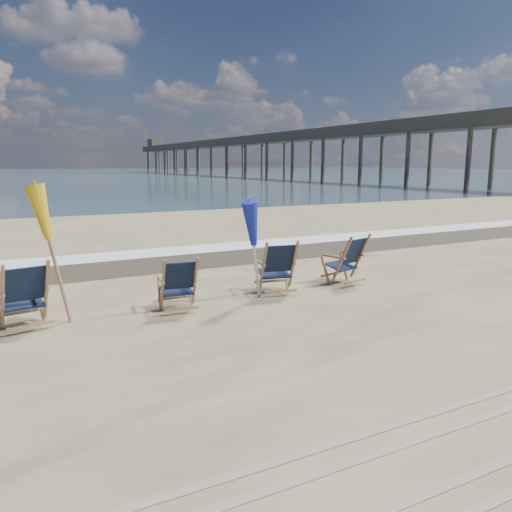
% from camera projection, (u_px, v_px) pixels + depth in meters
% --- Properties ---
extents(ocean, '(400.00, 400.00, 0.00)m').
position_uv_depth(ocean, '(12.00, 174.00, 118.74)').
color(ocean, '#37515C').
rests_on(ocean, ground).
extents(surf_foam, '(200.00, 1.40, 0.01)m').
position_uv_depth(surf_foam, '(158.00, 252.00, 14.38)').
color(surf_foam, silver).
rests_on(surf_foam, ground).
extents(wet_sand_strip, '(200.00, 2.60, 0.00)m').
position_uv_depth(wet_sand_strip, '(175.00, 261.00, 13.08)').
color(wet_sand_strip, '#42362A').
rests_on(wet_sand_strip, ground).
extents(tire_tracks, '(80.00, 1.30, 0.01)m').
position_uv_depth(tire_tracks, '(500.00, 435.00, 4.70)').
color(tire_tracks, gray).
rests_on(tire_tracks, ground).
extents(beach_chair_0, '(0.84, 0.91, 1.11)m').
position_uv_depth(beach_chair_0, '(47.00, 292.00, 7.75)').
color(beach_chair_0, black).
rests_on(beach_chair_0, ground).
extents(beach_chair_1, '(0.71, 0.78, 0.99)m').
position_uv_depth(beach_chair_1, '(195.00, 283.00, 8.59)').
color(beach_chair_1, black).
rests_on(beach_chair_1, ground).
extents(beach_chair_2, '(0.84, 0.91, 1.10)m').
position_uv_depth(beach_chair_2, '(293.00, 266.00, 9.72)').
color(beach_chair_2, black).
rests_on(beach_chair_2, ground).
extents(beach_chair_3, '(0.86, 0.93, 1.09)m').
position_uv_depth(beach_chair_3, '(360.00, 258.00, 10.61)').
color(beach_chair_3, black).
rests_on(beach_chair_3, ground).
extents(umbrella_yellow, '(0.30, 0.30, 2.22)m').
position_uv_depth(umbrella_yellow, '(51.00, 218.00, 7.75)').
color(umbrella_yellow, '#966843').
rests_on(umbrella_yellow, ground).
extents(umbrella_blue, '(0.30, 0.30, 1.96)m').
position_uv_depth(umbrella_blue, '(255.00, 224.00, 9.06)').
color(umbrella_blue, '#A5A5AD').
rests_on(umbrella_blue, ground).
extents(fishing_pier, '(4.40, 140.00, 9.30)m').
position_uv_depth(fishing_pier, '(259.00, 151.00, 88.07)').
color(fishing_pier, brown).
rests_on(fishing_pier, ground).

